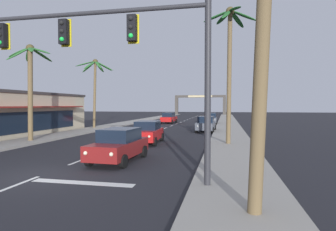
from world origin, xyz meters
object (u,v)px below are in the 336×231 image
at_px(sedan_lead_at_stop_bar, 119,145).
at_px(palm_right_second, 230,48).
at_px(palm_left_third, 95,77).
at_px(town_gateway_arch, 200,102).
at_px(sedan_oncoming_far, 169,118).
at_px(sedan_parked_nearest_kerb, 206,124).
at_px(traffic_signal_mast, 107,45).
at_px(sedan_parked_mid_kerb, 211,118).
at_px(palm_left_second, 30,74).
at_px(sedan_third_in_queue, 147,132).

xyz_separation_m(sedan_lead_at_stop_bar, palm_right_second, (5.61, 6.91, 6.07)).
bearing_deg(palm_left_third, sedan_lead_at_stop_bar, -60.73).
bearing_deg(palm_left_third, town_gateway_arch, 81.05).
xyz_separation_m(sedan_oncoming_far, sedan_parked_nearest_kerb, (6.77, -13.36, 0.00)).
relative_size(traffic_signal_mast, palm_left_third, 1.28).
relative_size(sedan_lead_at_stop_bar, sedan_parked_nearest_kerb, 1.00).
relative_size(sedan_oncoming_far, sedan_parked_mid_kerb, 1.01).
relative_size(sedan_oncoming_far, palm_right_second, 0.46).
xyz_separation_m(sedan_parked_mid_kerb, palm_left_third, (-13.41, -11.28, 5.53)).
relative_size(traffic_signal_mast, sedan_lead_at_stop_bar, 2.41).
bearing_deg(palm_left_third, traffic_signal_mast, -62.93).
xyz_separation_m(palm_left_third, town_gateway_arch, (8.21, 52.12, -2.47)).
distance_m(palm_left_second, palm_left_third, 12.75).
distance_m(sedan_parked_nearest_kerb, sedan_parked_mid_kerb, 12.71).
height_order(traffic_signal_mast, sedan_lead_at_stop_bar, traffic_signal_mast).
distance_m(traffic_signal_mast, sedan_lead_at_stop_bar, 5.82).
bearing_deg(palm_right_second, palm_left_second, -175.04).
bearing_deg(sedan_parked_mid_kerb, sedan_parked_nearest_kerb, -89.36).
distance_m(traffic_signal_mast, town_gateway_arch, 74.34).
relative_size(sedan_parked_nearest_kerb, palm_left_second, 0.59).
relative_size(palm_left_third, palm_right_second, 0.87).
distance_m(sedan_lead_at_stop_bar, palm_left_second, 11.84).
height_order(sedan_oncoming_far, palm_left_second, palm_left_second).
distance_m(sedan_third_in_queue, town_gateway_arch, 63.65).
distance_m(traffic_signal_mast, palm_left_third, 24.91).
height_order(traffic_signal_mast, sedan_parked_mid_kerb, traffic_signal_mast).
bearing_deg(town_gateway_arch, palm_left_second, -96.53).
bearing_deg(sedan_parked_nearest_kerb, traffic_signal_mast, -96.15).
relative_size(sedan_oncoming_far, palm_left_second, 0.60).
distance_m(palm_left_third, town_gateway_arch, 52.82).
distance_m(traffic_signal_mast, palm_left_second, 14.16).
xyz_separation_m(traffic_signal_mast, town_gateway_arch, (-3.11, 74.27, -1.16)).
bearing_deg(sedan_oncoming_far, town_gateway_arch, 87.95).
bearing_deg(sedan_third_in_queue, sedan_parked_nearest_kerb, 69.59).
relative_size(sedan_parked_mid_kerb, palm_right_second, 0.46).
height_order(traffic_signal_mast, sedan_third_in_queue, traffic_signal_mast).
xyz_separation_m(sedan_lead_at_stop_bar, sedan_parked_nearest_kerb, (3.30, 16.85, 0.00)).
bearing_deg(palm_left_second, palm_right_second, 4.96).
height_order(sedan_lead_at_stop_bar, sedan_parked_mid_kerb, same).
bearing_deg(palm_left_second, palm_left_third, 93.59).
bearing_deg(sedan_parked_nearest_kerb, sedan_third_in_queue, -110.41).
distance_m(sedan_third_in_queue, sedan_oncoming_far, 23.57).
distance_m(sedan_parked_mid_kerb, palm_right_second, 23.58).
xyz_separation_m(palm_left_third, palm_right_second, (15.85, -11.37, 0.55)).
bearing_deg(sedan_lead_at_stop_bar, traffic_signal_mast, -74.49).
bearing_deg(palm_left_second, sedan_oncoming_far, 76.35).
bearing_deg(palm_left_second, town_gateway_arch, 83.47).
height_order(sedan_oncoming_far, town_gateway_arch, town_gateway_arch).
distance_m(sedan_lead_at_stop_bar, sedan_parked_mid_kerb, 29.73).
bearing_deg(traffic_signal_mast, sedan_lead_at_stop_bar, 105.51).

